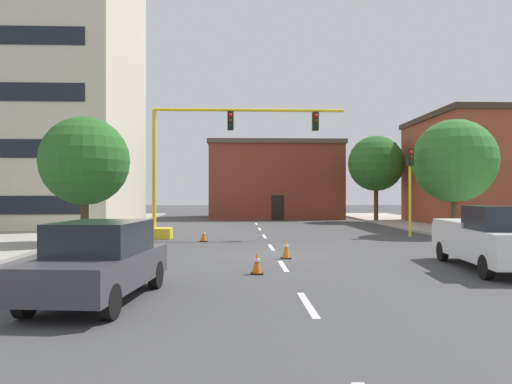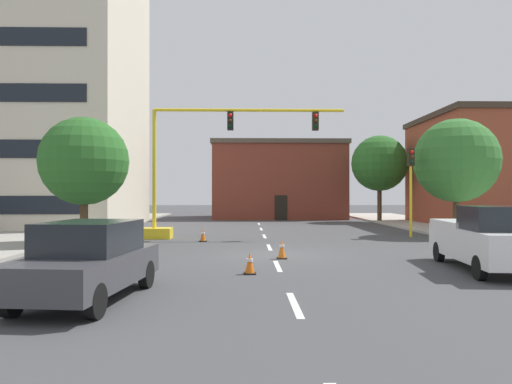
# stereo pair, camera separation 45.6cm
# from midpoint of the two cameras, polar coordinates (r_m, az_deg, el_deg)

# --- Properties ---
(ground_plane) EXTENTS (160.00, 160.00, 0.00)m
(ground_plane) POSITION_cam_midpoint_polar(r_m,az_deg,el_deg) (19.04, 1.63, -7.29)
(ground_plane) COLOR #424244
(sidewalk_left) EXTENTS (6.00, 56.00, 0.14)m
(sidewalk_left) POSITION_cam_midpoint_polar(r_m,az_deg,el_deg) (29.14, -24.67, -4.66)
(sidewalk_left) COLOR #9E998E
(sidewalk_left) RESTS_ON ground_plane
(sidewalk_right) EXTENTS (6.00, 56.00, 0.14)m
(sidewalk_right) POSITION_cam_midpoint_polar(r_m,az_deg,el_deg) (30.20, 24.68, -4.50)
(sidewalk_right) COLOR #B2ADA3
(sidewalk_right) RESTS_ON ground_plane
(lane_stripe_seg_1) EXTENTS (0.16, 2.40, 0.01)m
(lane_stripe_seg_1) POSITION_cam_midpoint_polar(r_m,az_deg,el_deg) (10.69, 4.78, -12.90)
(lane_stripe_seg_1) COLOR silver
(lane_stripe_seg_1) RESTS_ON ground_plane
(lane_stripe_seg_2) EXTENTS (0.16, 2.40, 0.01)m
(lane_stripe_seg_2) POSITION_cam_midpoint_polar(r_m,az_deg,el_deg) (16.08, 2.36, -8.60)
(lane_stripe_seg_2) COLOR silver
(lane_stripe_seg_2) RESTS_ON ground_plane
(lane_stripe_seg_3) EXTENTS (0.16, 2.40, 0.01)m
(lane_stripe_seg_3) POSITION_cam_midpoint_polar(r_m,az_deg,el_deg) (21.52, 1.18, -6.46)
(lane_stripe_seg_3) COLOR silver
(lane_stripe_seg_3) RESTS_ON ground_plane
(lane_stripe_seg_4) EXTENTS (0.16, 2.40, 0.01)m
(lane_stripe_seg_4) POSITION_cam_midpoint_polar(r_m,az_deg,el_deg) (26.98, 0.48, -5.18)
(lane_stripe_seg_4) COLOR silver
(lane_stripe_seg_4) RESTS_ON ground_plane
(lane_stripe_seg_5) EXTENTS (0.16, 2.40, 0.01)m
(lane_stripe_seg_5) POSITION_cam_midpoint_polar(r_m,az_deg,el_deg) (32.46, 0.02, -4.33)
(lane_stripe_seg_5) COLOR silver
(lane_stripe_seg_5) RESTS_ON ground_plane
(lane_stripe_seg_6) EXTENTS (0.16, 2.40, 0.01)m
(lane_stripe_seg_6) POSITION_cam_midpoint_polar(r_m,az_deg,el_deg) (37.95, -0.31, -3.73)
(lane_stripe_seg_6) COLOR silver
(lane_stripe_seg_6) RESTS_ON ground_plane
(building_tall_left) EXTENTS (14.06, 13.12, 23.68)m
(building_tall_left) POSITION_cam_midpoint_polar(r_m,az_deg,el_deg) (39.77, -24.79, 13.65)
(building_tall_left) COLOR beige
(building_tall_left) RESTS_ON ground_plane
(building_brick_center) EXTENTS (12.43, 9.52, 7.21)m
(building_brick_center) POSITION_cam_midpoint_polar(r_m,az_deg,el_deg) (47.66, 1.80, 1.34)
(building_brick_center) COLOR brown
(building_brick_center) RESTS_ON ground_plane
(building_row_right) EXTENTS (12.85, 10.80, 8.20)m
(building_row_right) POSITION_cam_midpoint_polar(r_m,az_deg,el_deg) (41.22, 26.93, 2.28)
(building_row_right) COLOR brown
(building_row_right) RESTS_ON ground_plane
(traffic_signal_gantry) EXTENTS (10.88, 1.20, 6.83)m
(traffic_signal_gantry) POSITION_cam_midpoint_polar(r_m,az_deg,el_deg) (25.91, -9.00, -0.19)
(traffic_signal_gantry) COLOR yellow
(traffic_signal_gantry) RESTS_ON ground_plane
(traffic_light_pole_right) EXTENTS (0.32, 0.47, 4.80)m
(traffic_light_pole_right) POSITION_cam_midpoint_polar(r_m,az_deg,el_deg) (27.87, 17.05, 2.24)
(traffic_light_pole_right) COLOR yellow
(traffic_light_pole_right) RESTS_ON ground_plane
(tree_left_near) EXTENTS (3.97, 3.97, 5.81)m
(tree_left_near) POSITION_cam_midpoint_polar(r_m,az_deg,el_deg) (23.35, -19.86, 3.40)
(tree_left_near) COLOR #4C3823
(tree_left_near) RESTS_ON ground_plane
(tree_right_far) EXTENTS (4.59, 4.59, 7.15)m
(tree_right_far) POSITION_cam_midpoint_polar(r_m,az_deg,el_deg) (41.70, 13.50, 3.25)
(tree_right_far) COLOR #4C3823
(tree_right_far) RESTS_ON ground_plane
(tree_right_mid) EXTENTS (4.69, 4.69, 6.55)m
(tree_right_mid) POSITION_cam_midpoint_polar(r_m,az_deg,el_deg) (29.74, 21.70, 3.39)
(tree_right_mid) COLOR #4C3823
(tree_right_mid) RESTS_ON ground_plane
(pickup_truck_white) EXTENTS (2.49, 5.56, 1.99)m
(pickup_truck_white) POSITION_cam_midpoint_polar(r_m,az_deg,el_deg) (16.73, 25.11, -4.90)
(pickup_truck_white) COLOR white
(pickup_truck_white) RESTS_ON ground_plane
(sedan_dark_gray_near_left) EXTENTS (2.34, 4.68, 1.74)m
(sedan_dark_gray_near_left) POSITION_cam_midpoint_polar(r_m,az_deg,el_deg) (11.43, -18.83, -7.56)
(sedan_dark_gray_near_left) COLOR #3D3D42
(sedan_dark_gray_near_left) RESTS_ON ground_plane
(traffic_cone_roadside_a) EXTENTS (0.36, 0.36, 0.73)m
(traffic_cone_roadside_a) POSITION_cam_midpoint_polar(r_m,az_deg,el_deg) (17.80, 2.78, -6.63)
(traffic_cone_roadside_a) COLOR black
(traffic_cone_roadside_a) RESTS_ON ground_plane
(traffic_cone_roadside_b) EXTENTS (0.36, 0.36, 0.64)m
(traffic_cone_roadside_b) POSITION_cam_midpoint_polar(r_m,az_deg,el_deg) (14.44, -0.81, -8.32)
(traffic_cone_roadside_b) COLOR black
(traffic_cone_roadside_b) RESTS_ON ground_plane
(traffic_cone_roadside_c) EXTENTS (0.36, 0.36, 0.64)m
(traffic_cone_roadside_c) POSITION_cam_midpoint_polar(r_m,az_deg,el_deg) (24.19, -6.65, -5.02)
(traffic_cone_roadside_c) COLOR black
(traffic_cone_roadside_c) RESTS_ON ground_plane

